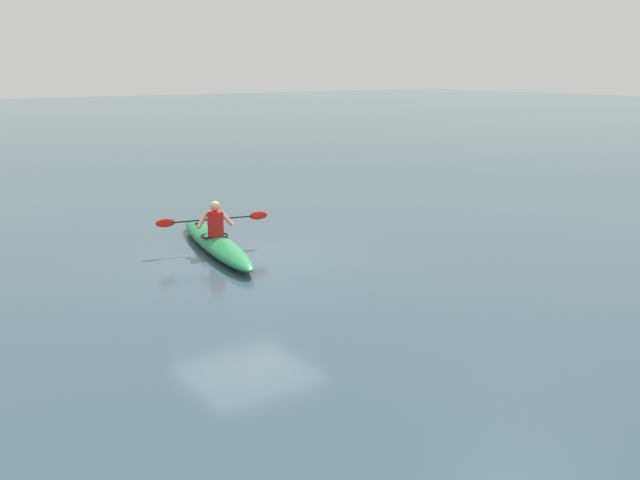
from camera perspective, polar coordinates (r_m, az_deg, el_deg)
The scene contains 3 objects.
ground_plane at distance 14.80m, azimuth -5.76°, elevation -1.37°, with size 160.00×160.00×0.00m, color #334C56.
kayak at distance 15.42m, azimuth -8.07°, elevation -0.23°, with size 1.60×4.76×0.32m.
kayaker at distance 15.31m, azimuth -8.12°, elevation 1.47°, with size 2.34×0.62×0.73m.
Camera 1 is at (6.89, 12.55, 3.74)m, focal length 41.33 mm.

